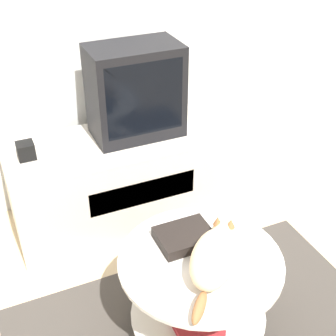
{
  "coord_description": "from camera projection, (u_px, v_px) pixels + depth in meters",
  "views": [
    {
      "loc": [
        -0.68,
        -1.16,
        1.77
      ],
      "look_at": [
        0.05,
        0.48,
        0.6
      ],
      "focal_mm": 50.0,
      "sensor_mm": 36.0,
      "label": 1
    }
  ],
  "objects": [
    {
      "name": "speaker",
      "position": [
        26.0,
        151.0,
        2.36
      ],
      "size": [
        0.09,
        0.09,
        0.09
      ],
      "color": "black",
      "rests_on": "tv_stand"
    },
    {
      "name": "coffee_table",
      "position": [
        200.0,
        287.0,
        1.97
      ],
      "size": [
        0.67,
        0.67,
        0.42
      ],
      "color": "#B2B2B7",
      "rests_on": "rug"
    },
    {
      "name": "cat",
      "position": [
        214.0,
        256.0,
        1.79
      ],
      "size": [
        0.38,
        0.42,
        0.15
      ],
      "rotation": [
        0.0,
        0.0,
        0.85
      ],
      "color": "beige",
      "rests_on": "coffee_table"
    },
    {
      "name": "tv_stand",
      "position": [
        128.0,
        177.0,
        2.7
      ],
      "size": [
        1.32,
        0.5,
        0.51
      ],
      "color": "beige",
      "rests_on": "ground_plane"
    },
    {
      "name": "dvd_box",
      "position": [
        185.0,
        237.0,
        1.96
      ],
      "size": [
        0.23,
        0.18,
        0.05
      ],
      "color": "black",
      "rests_on": "coffee_table"
    },
    {
      "name": "rug",
      "position": [
        202.0,
        336.0,
        2.08
      ],
      "size": [
        1.64,
        1.01,
        0.02
      ],
      "color": "#3D3833",
      "rests_on": "ground_plane"
    },
    {
      "name": "tv",
      "position": [
        135.0,
        91.0,
        2.47
      ],
      "size": [
        0.48,
        0.29,
        0.5
      ],
      "color": "black",
      "rests_on": "tv_stand"
    }
  ]
}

